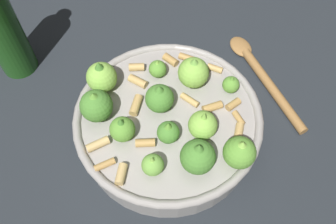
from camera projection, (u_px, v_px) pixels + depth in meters
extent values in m
plane|color=#23282D|center=(168.00, 135.00, 0.58)|extent=(2.40, 2.40, 0.00)
cylinder|color=#9E9993|center=(168.00, 126.00, 0.55)|extent=(0.27, 0.27, 0.06)
torus|color=#9E9993|center=(168.00, 116.00, 0.52)|extent=(0.28, 0.28, 0.01)
sphere|color=#4C8933|center=(168.00, 132.00, 0.49)|extent=(0.03, 0.03, 0.03)
cone|color=#609E38|center=(168.00, 126.00, 0.48)|extent=(0.02, 0.02, 0.01)
sphere|color=#8CC64C|center=(203.00, 125.00, 0.49)|extent=(0.04, 0.04, 0.04)
cone|color=#8CC64C|center=(204.00, 117.00, 0.47)|extent=(0.01, 0.01, 0.02)
sphere|color=#4C8933|center=(96.00, 106.00, 0.50)|extent=(0.05, 0.05, 0.05)
cone|color=#609E38|center=(94.00, 97.00, 0.49)|extent=(0.03, 0.03, 0.02)
sphere|color=#609E38|center=(239.00, 153.00, 0.47)|extent=(0.04, 0.04, 0.04)
cone|color=#8CC64C|center=(242.00, 145.00, 0.45)|extent=(0.02, 0.02, 0.02)
sphere|color=#609E38|center=(158.00, 69.00, 0.55)|extent=(0.03, 0.03, 0.03)
cone|color=#8CC64C|center=(157.00, 63.00, 0.54)|extent=(0.01, 0.01, 0.01)
sphere|color=#75B247|center=(153.00, 165.00, 0.47)|extent=(0.03, 0.03, 0.03)
cone|color=#8CC64C|center=(152.00, 160.00, 0.45)|extent=(0.01, 0.01, 0.01)
sphere|color=#8CC64C|center=(102.00, 77.00, 0.53)|extent=(0.05, 0.05, 0.05)
cone|color=#4C8933|center=(99.00, 67.00, 0.51)|extent=(0.02, 0.02, 0.02)
sphere|color=#609E38|center=(231.00, 85.00, 0.54)|extent=(0.03, 0.03, 0.03)
cone|color=#609E38|center=(232.00, 79.00, 0.53)|extent=(0.01, 0.01, 0.01)
sphere|color=#8CC64C|center=(193.00, 73.00, 0.54)|extent=(0.05, 0.05, 0.05)
cone|color=#75B247|center=(194.00, 63.00, 0.52)|extent=(0.02, 0.02, 0.02)
sphere|color=#4C8933|center=(198.00, 157.00, 0.46)|extent=(0.05, 0.05, 0.05)
cone|color=#4C8933|center=(199.00, 149.00, 0.44)|extent=(0.02, 0.02, 0.02)
sphere|color=#4C8933|center=(160.00, 98.00, 0.51)|extent=(0.04, 0.04, 0.04)
cone|color=#4C8933|center=(159.00, 90.00, 0.50)|extent=(0.02, 0.02, 0.02)
sphere|color=#609E38|center=(122.00, 129.00, 0.49)|extent=(0.04, 0.04, 0.04)
cone|color=#4C8933|center=(121.00, 122.00, 0.47)|extent=(0.02, 0.02, 0.02)
cylinder|color=tan|center=(98.00, 144.00, 0.49)|extent=(0.03, 0.03, 0.01)
cylinder|color=tan|center=(233.00, 104.00, 0.53)|extent=(0.02, 0.03, 0.01)
cylinder|color=tan|center=(138.00, 81.00, 0.55)|extent=(0.03, 0.02, 0.01)
cylinder|color=tan|center=(187.00, 58.00, 0.58)|extent=(0.03, 0.01, 0.01)
cylinder|color=tan|center=(212.00, 107.00, 0.53)|extent=(0.03, 0.03, 0.01)
cylinder|color=tan|center=(121.00, 174.00, 0.47)|extent=(0.02, 0.03, 0.01)
cylinder|color=tan|center=(239.00, 118.00, 0.52)|extent=(0.02, 0.02, 0.01)
cylinder|color=tan|center=(190.00, 100.00, 0.53)|extent=(0.03, 0.02, 0.01)
cylinder|color=tan|center=(170.00, 60.00, 0.57)|extent=(0.03, 0.02, 0.01)
cylinder|color=tan|center=(136.00, 105.00, 0.53)|extent=(0.01, 0.03, 0.01)
cylinder|color=tan|center=(137.00, 67.00, 0.57)|extent=(0.03, 0.02, 0.01)
cylinder|color=tan|center=(145.00, 143.00, 0.49)|extent=(0.03, 0.02, 0.01)
cylinder|color=tan|center=(105.00, 165.00, 0.48)|extent=(0.03, 0.03, 0.01)
cylinder|color=tan|center=(238.00, 134.00, 0.50)|extent=(0.01, 0.03, 0.01)
cylinder|color=tan|center=(215.00, 68.00, 0.57)|extent=(0.03, 0.01, 0.01)
cylinder|color=#1E4C19|center=(3.00, 33.00, 0.58)|extent=(0.06, 0.06, 0.17)
cylinder|color=#9E703D|center=(272.00, 89.00, 0.61)|extent=(0.13, 0.15, 0.02)
ellipsoid|color=#9E703D|center=(241.00, 47.00, 0.67)|extent=(0.06, 0.06, 0.01)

